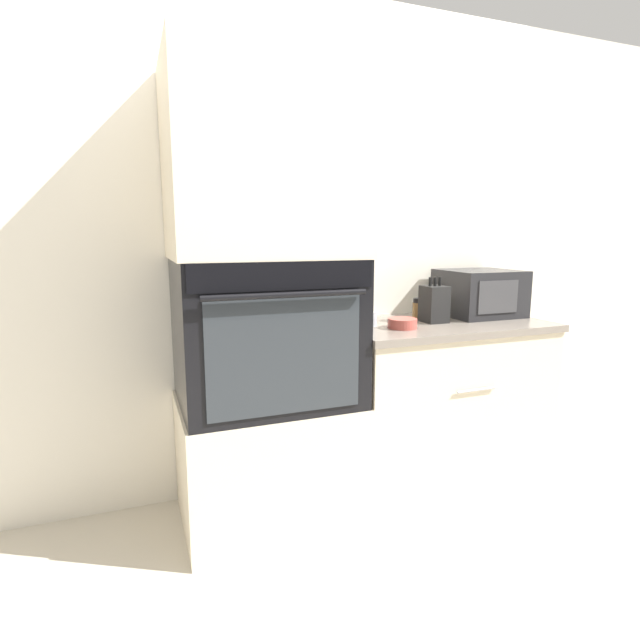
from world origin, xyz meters
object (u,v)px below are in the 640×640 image
at_px(wall_oven, 266,331).
at_px(condiment_jar_far, 418,309).
at_px(knife_block, 434,304).
at_px(condiment_jar_near, 433,307).
at_px(bowl, 402,323).
at_px(microwave, 479,293).
at_px(condiment_jar_mid, 372,319).

height_order(wall_oven, condiment_jar_far, wall_oven).
xyz_separation_m(wall_oven, knife_block, (0.88, 0.01, 0.08)).
height_order(wall_oven, knife_block, wall_oven).
bearing_deg(condiment_jar_near, bowl, -142.68).
xyz_separation_m(bowl, condiment_jar_near, (0.34, 0.26, 0.03)).
bearing_deg(microwave, bowl, -162.56).
bearing_deg(condiment_jar_mid, knife_block, -1.50).
height_order(knife_block, condiment_jar_near, knife_block).
height_order(microwave, condiment_jar_near, microwave).
bearing_deg(knife_block, microwave, 14.56).
xyz_separation_m(bowl, condiment_jar_far, (0.22, 0.21, 0.03)).
xyz_separation_m(wall_oven, condiment_jar_far, (0.86, 0.12, 0.04)).
height_order(wall_oven, bowl, wall_oven).
distance_m(condiment_jar_near, condiment_jar_far, 0.14).
relative_size(bowl, condiment_jar_far, 1.27).
bearing_deg(wall_oven, microwave, 4.46).
distance_m(bowl, condiment_jar_near, 0.43).
bearing_deg(wall_oven, bowl, -7.78).
bearing_deg(condiment_jar_mid, condiment_jar_near, 19.16).
xyz_separation_m(bowl, condiment_jar_mid, (-0.11, 0.10, 0.01)).
relative_size(wall_oven, knife_block, 3.36).
height_order(wall_oven, condiment_jar_mid, wall_oven).
bearing_deg(knife_block, wall_oven, -179.65).
xyz_separation_m(condiment_jar_near, condiment_jar_mid, (-0.45, -0.16, -0.02)).
distance_m(wall_oven, condiment_jar_near, 1.00).
distance_m(wall_oven, condiment_jar_far, 0.87).
height_order(bowl, condiment_jar_mid, condiment_jar_mid).
distance_m(wall_oven, knife_block, 0.89).
relative_size(bowl, condiment_jar_near, 1.36).
relative_size(knife_block, condiment_jar_mid, 3.30).
height_order(microwave, knife_block, microwave).
distance_m(knife_block, bowl, 0.26).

